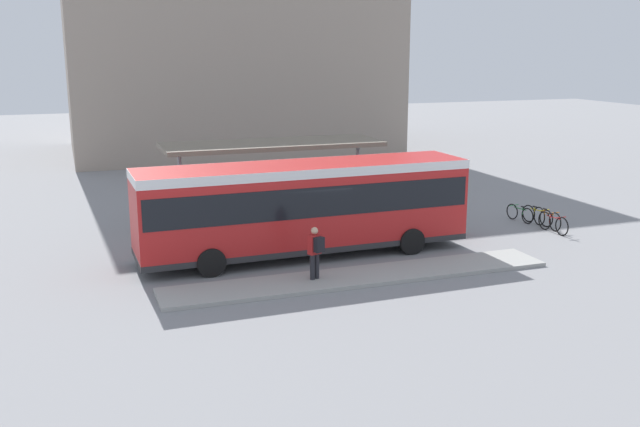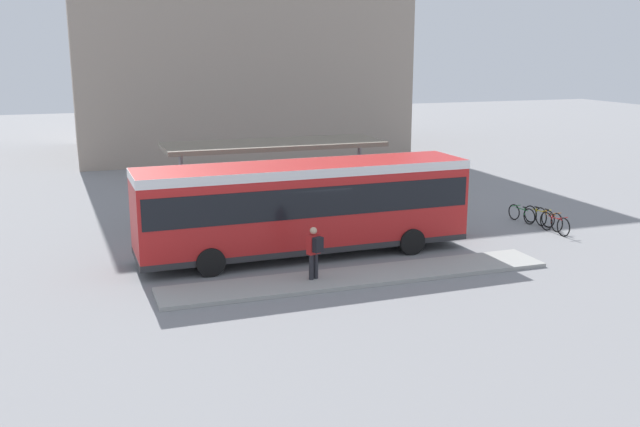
# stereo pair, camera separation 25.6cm
# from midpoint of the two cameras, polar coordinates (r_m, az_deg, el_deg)

# --- Properties ---
(ground_plane) EXTENTS (120.00, 120.00, 0.00)m
(ground_plane) POSITION_cam_midpoint_polar(r_m,az_deg,el_deg) (24.51, -1.54, -3.36)
(ground_plane) COLOR gray
(curb_island) EXTENTS (12.37, 1.80, 0.12)m
(curb_island) POSITION_cam_midpoint_polar(r_m,az_deg,el_deg) (22.11, 2.92, -5.06)
(curb_island) COLOR #9E9E99
(curb_island) RESTS_ON ground_plane
(city_bus) EXTENTS (11.34, 2.74, 3.18)m
(city_bus) POSITION_cam_midpoint_polar(r_m,az_deg,el_deg) (24.05, -1.55, 0.89)
(city_bus) COLOR red
(city_bus) RESTS_ON ground_plane
(pedestrian_waiting) EXTENTS (0.48, 0.51, 1.62)m
(pedestrian_waiting) POSITION_cam_midpoint_polar(r_m,az_deg,el_deg) (21.38, -0.70, -2.92)
(pedestrian_waiting) COLOR #232328
(pedestrian_waiting) RESTS_ON curb_island
(bicycle_red) EXTENTS (0.48, 1.73, 0.75)m
(bicycle_red) POSITION_cam_midpoint_polar(r_m,az_deg,el_deg) (28.78, 17.91, -0.74)
(bicycle_red) COLOR black
(bicycle_red) RESTS_ON ground_plane
(bicycle_orange) EXTENTS (0.48, 1.78, 0.77)m
(bicycle_orange) POSITION_cam_midpoint_polar(r_m,az_deg,el_deg) (29.41, 17.47, -0.39)
(bicycle_orange) COLOR black
(bicycle_orange) RESTS_ON ground_plane
(bicycle_yellow) EXTENTS (0.48, 1.66, 0.72)m
(bicycle_yellow) POSITION_cam_midpoint_polar(r_m,az_deg,el_deg) (29.94, 16.76, -0.16)
(bicycle_yellow) COLOR black
(bicycle_yellow) RESTS_ON ground_plane
(bicycle_green) EXTENTS (0.48, 1.53, 0.67)m
(bicycle_green) POSITION_cam_midpoint_polar(r_m,az_deg,el_deg) (30.24, 15.45, 0.01)
(bicycle_green) COLOR black
(bicycle_green) RESTS_ON ground_plane
(station_shelter) EXTENTS (8.77, 2.97, 3.26)m
(station_shelter) POSITION_cam_midpoint_polar(r_m,az_deg,el_deg) (28.78, -4.09, 5.43)
(station_shelter) COLOR #706656
(station_shelter) RESTS_ON ground_plane
(potted_planter_near_shelter) EXTENTS (0.72, 0.72, 1.17)m
(potted_planter_near_shelter) POSITION_cam_midpoint_polar(r_m,az_deg,el_deg) (26.61, -2.07, -0.66)
(potted_planter_near_shelter) COLOR slate
(potted_planter_near_shelter) RESTS_ON ground_plane
(station_building) EXTENTS (21.04, 12.98, 16.99)m
(station_building) POSITION_cam_midpoint_polar(r_m,az_deg,el_deg) (50.28, -7.58, 14.78)
(station_building) COLOR gray
(station_building) RESTS_ON ground_plane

